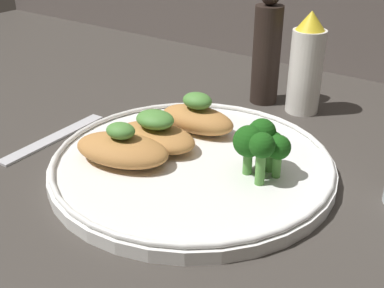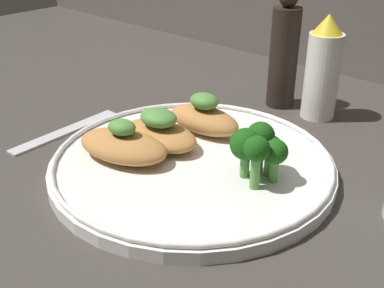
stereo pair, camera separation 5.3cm
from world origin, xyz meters
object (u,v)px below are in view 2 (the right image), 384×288
Objects in this scene: pepper_grinder at (284,54)px; broccoli_bunch at (259,147)px; plate at (192,163)px; sauce_bottle at (323,70)px.

broccoli_bunch is at bearing -62.53° from pepper_grinder.
plate is 8.84cm from broccoli_bunch.
broccoli_bunch is 22.00cm from sauce_bottle.
sauce_bottle reaches higher than plate.
pepper_grinder is at bearing 117.47° from broccoli_bunch.
broccoli_bunch is 0.41× the size of sauce_bottle.
plate is 2.22× the size of sauce_bottle.
sauce_bottle is 6.31cm from pepper_grinder.
plate is at bearing -166.70° from broccoli_bunch.
pepper_grinder reaches higher than sauce_bottle.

